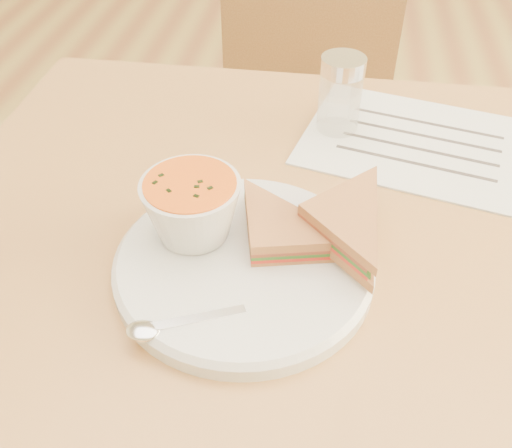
% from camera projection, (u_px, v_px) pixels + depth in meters
% --- Properties ---
extents(dining_table, '(1.00, 0.70, 0.75)m').
position_uv_depth(dining_table, '(323.00, 391.00, 0.92)').
color(dining_table, brown).
rests_on(dining_table, floor).
extents(chair_far, '(0.48, 0.48, 0.98)m').
position_uv_depth(chair_far, '(290.00, 117.00, 1.33)').
color(chair_far, brown).
rests_on(chair_far, floor).
extents(plate, '(0.34, 0.34, 0.02)m').
position_uv_depth(plate, '(244.00, 265.00, 0.60)').
color(plate, silver).
rests_on(plate, dining_table).
extents(soup_bowl, '(0.11, 0.11, 0.07)m').
position_uv_depth(soup_bowl, '(192.00, 211.00, 0.60)').
color(soup_bowl, silver).
rests_on(soup_bowl, plate).
extents(sandwich_half_a, '(0.13, 0.13, 0.03)m').
position_uv_depth(sandwich_half_a, '(251.00, 260.00, 0.57)').
color(sandwich_half_a, '#BC6E42').
rests_on(sandwich_half_a, plate).
extents(sandwich_half_b, '(0.16, 0.16, 0.04)m').
position_uv_depth(sandwich_half_b, '(298.00, 217.00, 0.60)').
color(sandwich_half_b, '#BC6E42').
rests_on(sandwich_half_b, plate).
extents(spoon, '(0.16, 0.10, 0.01)m').
position_uv_depth(spoon, '(195.00, 320.00, 0.53)').
color(spoon, silver).
rests_on(spoon, plate).
extents(paper_menu, '(0.36, 0.30, 0.00)m').
position_uv_depth(paper_menu, '(421.00, 143.00, 0.78)').
color(paper_menu, white).
rests_on(paper_menu, dining_table).
extents(condiment_shaker, '(0.07, 0.07, 0.11)m').
position_uv_depth(condiment_shaker, '(340.00, 95.00, 0.78)').
color(condiment_shaker, silver).
rests_on(condiment_shaker, dining_table).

